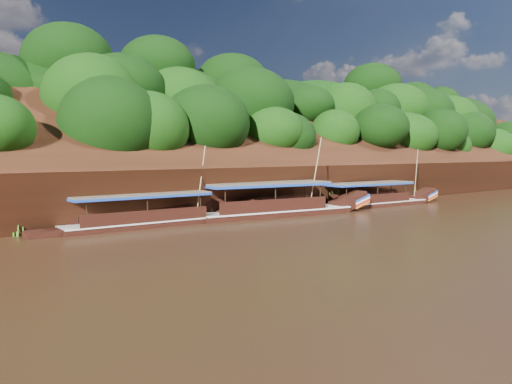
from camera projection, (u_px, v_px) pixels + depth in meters
ground at (367, 226)px, 33.09m from camera, size 160.00×160.00×0.00m
riverbank at (191, 181)px, 50.81m from camera, size 120.00×30.06×19.40m
boat_0 at (381, 200)px, 45.26m from camera, size 13.60×2.99×5.55m
boat_1 at (285, 208)px, 38.40m from camera, size 15.19×4.10×6.51m
boat_2 at (163, 218)px, 33.20m from camera, size 14.02×2.49×5.74m
reeds at (250, 203)px, 39.12m from camera, size 47.61×2.35×2.08m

